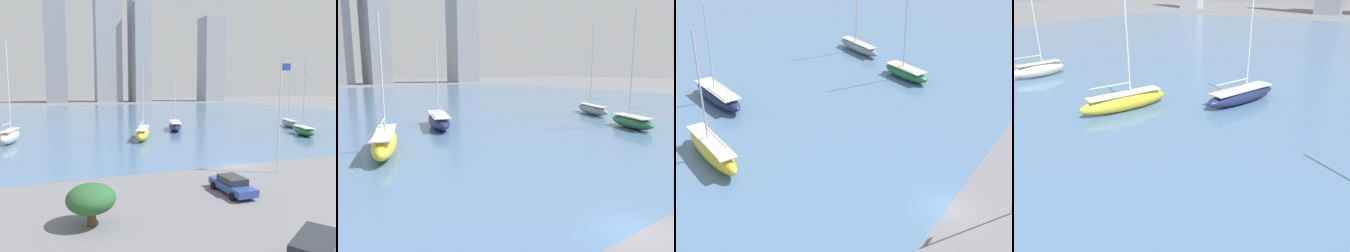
{
  "view_description": "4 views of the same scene",
  "coord_description": "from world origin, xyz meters",
  "views": [
    {
      "loc": [
        -20.94,
        -32.15,
        9.0
      ],
      "look_at": [
        -5.04,
        9.58,
        3.74
      ],
      "focal_mm": 35.0,
      "sensor_mm": 36.0,
      "label": 1
    },
    {
      "loc": [
        -13.71,
        -7.75,
        7.64
      ],
      "look_at": [
        4.79,
        16.7,
        2.3
      ],
      "focal_mm": 35.0,
      "sensor_mm": 36.0,
      "label": 2
    },
    {
      "loc": [
        -31.02,
        -9.74,
        23.3
      ],
      "look_at": [
        2.51,
        11.8,
        3.25
      ],
      "focal_mm": 50.0,
      "sensor_mm": 36.0,
      "label": 3
    },
    {
      "loc": [
        19.86,
        -3.73,
        13.25
      ],
      "look_at": [
        5.05,
        18.75,
        1.6
      ],
      "focal_mm": 35.0,
      "sensor_mm": 36.0,
      "label": 4
    }
  ],
  "objects": [
    {
      "name": "sailboat_navy",
      "position": [
        5.05,
        31.81,
        0.97
      ],
      "size": [
        5.98,
        11.14,
        11.96
      ],
      "rotation": [
        0.0,
        0.0,
        -0.33
      ],
      "color": "#19234C",
      "rests_on": "harbor_water"
    },
    {
      "name": "sailboat_gray",
      "position": [
        31.77,
        27.8,
        0.94
      ],
      "size": [
        5.7,
        9.78,
        14.75
      ],
      "rotation": [
        0.0,
        0.0,
        -0.42
      ],
      "color": "gray",
      "rests_on": "harbor_water"
    },
    {
      "name": "yard_shrub",
      "position": [
        -18.31,
        -11.21,
        1.81
      ],
      "size": [
        3.23,
        3.23,
        2.81
      ],
      "color": "#4C3823",
      "rests_on": "ground_plane"
    },
    {
      "name": "flag_pole",
      "position": [
        2.03,
        -4.59,
        6.29
      ],
      "size": [
        1.24,
        0.14,
        11.6
      ],
      "color": "silver",
      "rests_on": "ground_plane"
    },
    {
      "name": "ground_plane",
      "position": [
        0.0,
        0.0,
        0.0
      ],
      "size": [
        500.0,
        500.0,
        0.0
      ],
      "primitive_type": "plane",
      "color": "slate"
    },
    {
      "name": "distant_city_skyline",
      "position": [
        26.75,
        171.2,
        32.01
      ],
      "size": [
        189.52,
        21.38,
        74.6
      ],
      "color": "#A8A8B2",
      "rests_on": "ground_plane"
    },
    {
      "name": "sailboat_yellow",
      "position": [
        -4.96,
        22.11,
        1.11
      ],
      "size": [
        5.76,
        10.55,
        12.67
      ],
      "rotation": [
        0.0,
        0.0,
        -0.37
      ],
      "color": "yellow",
      "rests_on": "harbor_water"
    },
    {
      "name": "sailboat_cream",
      "position": [
        -26.24,
        25.91,
        1.23
      ],
      "size": [
        3.53,
        8.31,
        16.26
      ],
      "rotation": [
        0.0,
        0.0,
        -0.19
      ],
      "color": "beige",
      "rests_on": "harbor_water"
    },
    {
      "name": "parked_sedan_blue",
      "position": [
        -6.15,
        -8.74,
        0.77
      ],
      "size": [
        2.2,
        5.09,
        1.48
      ],
      "rotation": [
        0.0,
        0.0,
        -0.01
      ],
      "color": "#284293",
      "rests_on": "ground_plane"
    },
    {
      "name": "harbor_water",
      "position": [
        0.0,
        70.0,
        0.0
      ],
      "size": [
        180.0,
        140.0,
        0.0
      ],
      "color": "#4C7099",
      "rests_on": "ground_plane"
    },
    {
      "name": "sailboat_green",
      "position": [
        25.01,
        16.06,
        0.94
      ],
      "size": [
        5.21,
        8.28,
        15.19
      ],
      "rotation": [
        0.0,
        0.0,
        -0.38
      ],
      "color": "#236B3D",
      "rests_on": "harbor_water"
    }
  ]
}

